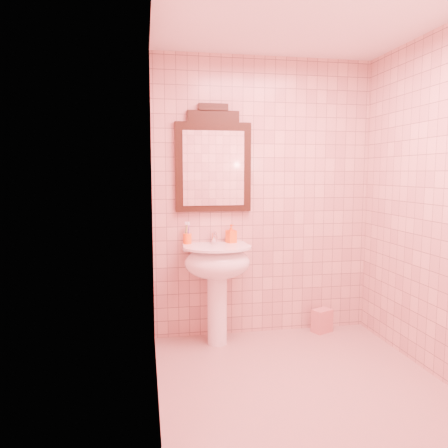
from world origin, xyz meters
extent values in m
plane|color=tan|center=(0.00, 0.00, 0.00)|extent=(2.20, 2.20, 0.00)
cube|color=#DAA698|center=(0.00, 1.10, 1.25)|extent=(2.00, 0.02, 2.50)
cylinder|color=white|center=(-0.47, 0.88, 0.35)|extent=(0.17, 0.17, 0.70)
ellipsoid|color=white|center=(-0.47, 0.86, 0.72)|extent=(0.56, 0.46, 0.28)
cube|color=white|center=(-0.47, 1.03, 0.83)|extent=(0.56, 0.15, 0.05)
cylinder|color=white|center=(-0.47, 0.86, 0.85)|extent=(0.58, 0.58, 0.02)
cylinder|color=white|center=(-0.47, 1.03, 0.91)|extent=(0.04, 0.04, 0.09)
cylinder|color=white|center=(-0.47, 0.97, 0.94)|extent=(0.02, 0.10, 0.02)
cylinder|color=white|center=(-0.47, 0.92, 0.93)|extent=(0.02, 0.02, 0.04)
cube|color=white|center=(-0.47, 1.04, 0.96)|extent=(0.02, 0.07, 0.01)
cube|color=black|center=(-0.47, 1.08, 1.53)|extent=(0.67, 0.05, 0.78)
cube|color=black|center=(-0.47, 1.08, 1.97)|extent=(0.45, 0.05, 0.10)
cube|color=black|center=(-0.47, 1.08, 2.04)|extent=(0.26, 0.05, 0.06)
cube|color=white|center=(-0.47, 1.05, 1.52)|extent=(0.54, 0.01, 0.65)
cylinder|color=#FF5D15|center=(-0.70, 1.03, 0.91)|extent=(0.07, 0.07, 0.09)
cylinder|color=silver|center=(-0.69, 1.03, 0.95)|extent=(0.01, 0.01, 0.17)
cylinder|color=#338CD8|center=(-0.69, 1.05, 0.95)|extent=(0.01, 0.01, 0.17)
cylinder|color=#E5334C|center=(-0.71, 1.05, 0.95)|extent=(0.01, 0.01, 0.17)
cylinder|color=#3FBF59|center=(-0.72, 1.03, 0.95)|extent=(0.01, 0.01, 0.17)
cylinder|color=#D8CC4C|center=(-0.71, 1.02, 0.95)|extent=(0.01, 0.01, 0.17)
cylinder|color=purple|center=(-0.69, 1.02, 0.95)|extent=(0.01, 0.01, 0.17)
imported|color=#FE5F15|center=(-0.32, 1.02, 0.95)|extent=(0.10, 0.10, 0.17)
cube|color=tan|center=(0.54, 0.98, 0.11)|extent=(0.21, 0.18, 0.22)
camera|label=1|loc=(-1.06, -2.73, 1.48)|focal=35.00mm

